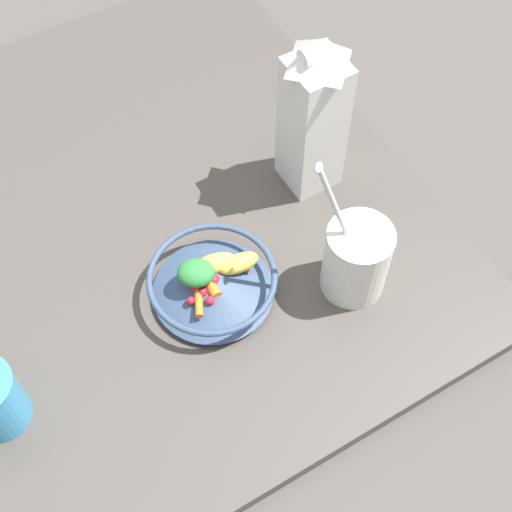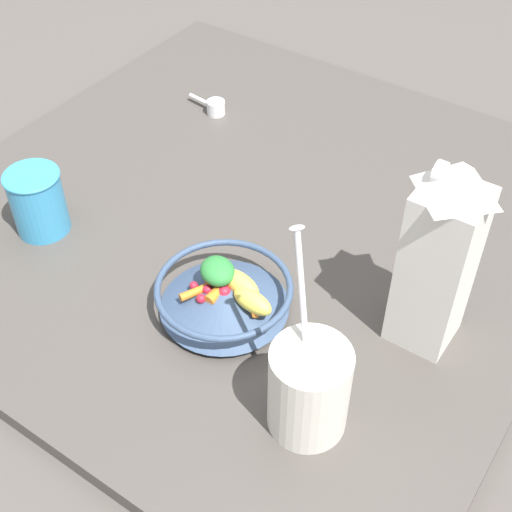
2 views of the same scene
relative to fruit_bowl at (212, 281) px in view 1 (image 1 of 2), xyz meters
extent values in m
plane|color=#4C4742|center=(-0.21, -0.10, -0.06)|extent=(6.00, 6.00, 0.00)
cube|color=#47423D|center=(-0.21, -0.10, -0.05)|extent=(1.03, 1.03, 0.03)
cylinder|color=#384C6B|center=(0.00, 0.00, -0.03)|extent=(0.11, 0.11, 0.01)
cone|color=#384C6B|center=(0.00, 0.00, 0.00)|extent=(0.19, 0.19, 0.04)
torus|color=#384C6B|center=(0.00, 0.00, 0.01)|extent=(0.20, 0.20, 0.01)
ellipsoid|color=#EFD64C|center=(-0.02, 0.01, 0.01)|extent=(0.04, 0.08, 0.03)
ellipsoid|color=#EFD64C|center=(0.00, 0.05, 0.01)|extent=(0.04, 0.07, 0.03)
cylinder|color=orange|center=(0.00, -0.01, 0.01)|extent=(0.06, 0.02, 0.02)
cylinder|color=orange|center=(0.00, 0.04, 0.00)|extent=(0.04, 0.04, 0.01)
cylinder|color=orange|center=(0.02, -0.04, 0.00)|extent=(0.05, 0.03, 0.01)
sphere|color=red|center=(0.00, 0.00, 0.01)|extent=(0.02, 0.02, 0.02)
sphere|color=red|center=(0.01, -0.05, 0.00)|extent=(0.01, 0.01, 0.01)
sphere|color=red|center=(-0.01, -0.03, 0.01)|extent=(0.02, 0.02, 0.02)
sphere|color=red|center=(0.01, -0.02, 0.00)|extent=(0.02, 0.02, 0.02)
sphere|color=red|center=(0.03, -0.02, 0.00)|extent=(0.01, 0.01, 0.01)
ellipsoid|color=#2D7F38|center=(-0.01, -0.02, 0.03)|extent=(0.07, 0.07, 0.03)
cube|color=silver|center=(-0.13, 0.26, 0.09)|extent=(0.09, 0.09, 0.26)
pyramid|color=silver|center=(-0.13, 0.26, 0.25)|extent=(0.09, 0.09, 0.05)
cylinder|color=white|center=(-0.13, 0.23, 0.24)|extent=(0.03, 0.01, 0.03)
cylinder|color=silver|center=(0.10, 0.20, 0.03)|extent=(0.10, 0.10, 0.13)
cylinder|color=white|center=(0.10, 0.20, 0.09)|extent=(0.09, 0.09, 0.02)
cylinder|color=silver|center=(0.07, 0.17, 0.14)|extent=(0.06, 0.07, 0.20)
ellipsoid|color=silver|center=(0.05, 0.14, 0.24)|extent=(0.02, 0.02, 0.01)
camera|label=1|loc=(0.52, -0.23, 0.95)|focal=50.00mm
camera|label=2|loc=(0.56, 0.44, 0.76)|focal=50.00mm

